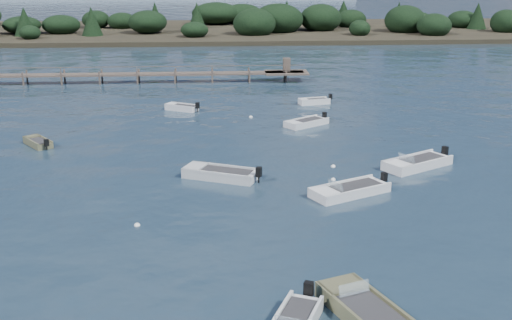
{
  "coord_description": "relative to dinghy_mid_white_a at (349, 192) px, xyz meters",
  "views": [
    {
      "loc": [
        -4.54,
        -26.09,
        13.55
      ],
      "look_at": [
        -1.85,
        14.0,
        1.0
      ],
      "focal_mm": 45.0,
      "sensor_mm": 36.0,
      "label": 1
    }
  ],
  "objects": [
    {
      "name": "ground",
      "position": [
        -3.54,
        50.15,
        -0.16
      ],
      "size": [
        400.0,
        400.0,
        0.0
      ],
      "primitive_type": "plane",
      "color": "#142330",
      "rests_on": "ground"
    },
    {
      "name": "buoy_c",
      "position": [
        -12.3,
        -3.98,
        -0.16
      ],
      "size": [
        0.32,
        0.32,
        0.32
      ],
      "primitive_type": "sphere",
      "color": "white",
      "rests_on": "ground"
    },
    {
      "name": "tender_far_white",
      "position": [
        -11.12,
        23.54,
        0.0
      ],
      "size": [
        3.35,
        2.58,
        1.17
      ],
      "color": "silver",
      "rests_on": "ground"
    },
    {
      "name": "buoy_extra_b",
      "position": [
        0.01,
        5.42,
        -0.16
      ],
      "size": [
        0.32,
        0.32,
        0.32
      ],
      "primitive_type": "sphere",
      "color": "white",
      "rests_on": "ground"
    },
    {
      "name": "tender_far_grey_b",
      "position": [
        1.79,
        25.49,
        0.0
      ],
      "size": [
        3.44,
        1.82,
        1.15
      ],
      "color": "silver",
      "rests_on": "ground"
    },
    {
      "name": "buoy_e",
      "position": [
        -4.77,
        20.28,
        -0.16
      ],
      "size": [
        0.32,
        0.32,
        0.32
      ],
      "primitive_type": "sphere",
      "color": "white",
      "rests_on": "ground"
    },
    {
      "name": "dinghy_mid_grey",
      "position": [
        -7.75,
        3.57,
        0.02
      ],
      "size": [
        5.19,
        3.59,
        1.31
      ],
      "color": "#ABB0B3",
      "rests_on": "ground"
    },
    {
      "name": "far_headland",
      "position": [
        21.46,
        90.15,
        1.8
      ],
      "size": [
        190.0,
        40.0,
        5.8
      ],
      "color": "black",
      "rests_on": "ground"
    },
    {
      "name": "dinghy_near_olive",
      "position": [
        -2.15,
        -14.13,
        0.02
      ],
      "size": [
        3.7,
        5.73,
        1.39
      ],
      "color": "#6B6947",
      "rests_on": "ground"
    },
    {
      "name": "dinghy_mid_white_a",
      "position": [
        0.0,
        0.0,
        0.0
      ],
      "size": [
        5.25,
        3.89,
        1.25
      ],
      "color": "silver",
      "rests_on": "ground"
    },
    {
      "name": "jetty",
      "position": [
        -25.28,
        38.14,
        0.82
      ],
      "size": [
        64.5,
        3.2,
        3.4
      ],
      "color": "brown",
      "rests_on": "ground"
    },
    {
      "name": "dinghy_extra_b",
      "position": [
        -0.21,
        17.0,
        -0.02
      ],
      "size": [
        4.12,
        3.58,
        1.08
      ],
      "color": "silver",
      "rests_on": "ground"
    },
    {
      "name": "dinghy_mid_white_b",
      "position": [
        5.71,
        4.98,
        0.02
      ],
      "size": [
        5.34,
        4.23,
        1.36
      ],
      "color": "silver",
      "rests_on": "ground"
    },
    {
      "name": "buoy_extra_a",
      "position": [
        -0.49,
        2.67,
        -0.16
      ],
      "size": [
        0.32,
        0.32,
        0.32
      ],
      "primitive_type": "sphere",
      "color": "white",
      "rests_on": "ground"
    },
    {
      "name": "tender_far_grey",
      "position": [
        -21.56,
        12.18,
        -0.01
      ],
      "size": [
        2.73,
        3.13,
        1.08
      ],
      "color": "#6B6947",
      "rests_on": "ground"
    }
  ]
}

